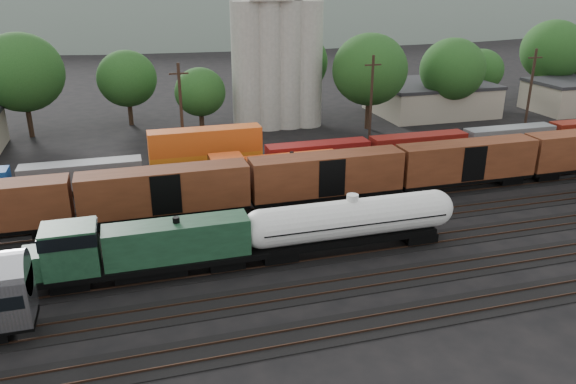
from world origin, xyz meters
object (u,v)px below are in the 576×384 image
object	(u,v)px
tank_car_a	(352,220)
grain_silo	(276,50)
green_locomotive	(135,249)
orange_locomotive	(266,171)

from	to	relation	value
tank_car_a	grain_silo	bearing A→B (deg)	83.11
green_locomotive	tank_car_a	distance (m)	16.87
green_locomotive	grain_silo	world-z (taller)	grain_silo
tank_car_a	orange_locomotive	world-z (taller)	tank_car_a
green_locomotive	orange_locomotive	xyz separation A→B (m)	(13.57, 15.00, -0.30)
tank_car_a	orange_locomotive	distance (m)	15.36
green_locomotive	orange_locomotive	distance (m)	20.23
orange_locomotive	grain_silo	size ratio (longest dim) A/B	0.56
green_locomotive	orange_locomotive	bearing A→B (deg)	47.86
green_locomotive	tank_car_a	bearing A→B (deg)	-0.00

